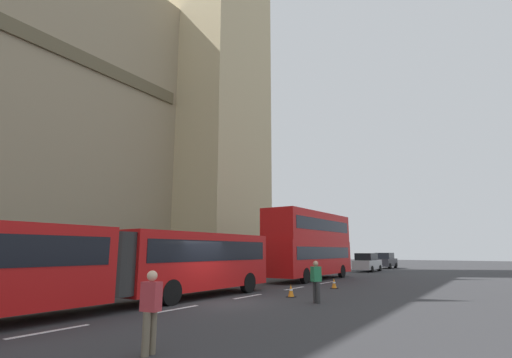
% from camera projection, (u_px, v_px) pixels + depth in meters
% --- Properties ---
extents(ground_plane, '(160.00, 160.00, 0.00)m').
position_uv_depth(ground_plane, '(216.00, 302.00, 15.48)').
color(ground_plane, '#333335').
extents(lane_centre_marking, '(29.80, 0.16, 0.01)m').
position_uv_depth(lane_centre_marking, '(176.00, 309.00, 13.65)').
color(lane_centre_marking, silver).
rests_on(lane_centre_marking, ground_plane).
extents(articulated_bus, '(18.10, 2.54, 2.90)m').
position_uv_depth(articulated_bus, '(106.00, 261.00, 13.70)').
color(articulated_bus, red).
rests_on(articulated_bus, ground_plane).
extents(double_decker_bus, '(10.22, 2.54, 4.90)m').
position_uv_depth(double_decker_bus, '(310.00, 242.00, 28.03)').
color(double_decker_bus, red).
rests_on(double_decker_bus, ground_plane).
extents(sedan_lead, '(4.40, 1.86, 1.85)m').
position_uv_depth(sedan_lead, '(367.00, 262.00, 38.44)').
color(sedan_lead, '#B7B7BC').
rests_on(sedan_lead, ground_plane).
extents(sedan_trailing, '(4.40, 1.86, 1.85)m').
position_uv_depth(sedan_trailing, '(385.00, 261.00, 45.47)').
color(sedan_trailing, black).
rests_on(sedan_trailing, ground_plane).
extents(traffic_cone_west, '(0.36, 0.36, 0.58)m').
position_uv_depth(traffic_cone_west, '(291.00, 291.00, 17.23)').
color(traffic_cone_west, black).
rests_on(traffic_cone_west, ground_plane).
extents(traffic_cone_middle, '(0.36, 0.36, 0.58)m').
position_uv_depth(traffic_cone_middle, '(334.00, 283.00, 21.12)').
color(traffic_cone_middle, black).
rests_on(traffic_cone_middle, ground_plane).
extents(pedestrian_near_cones, '(0.36, 0.43, 1.69)m').
position_uv_depth(pedestrian_near_cones, '(151.00, 309.00, 7.80)').
color(pedestrian_near_cones, '#726651').
rests_on(pedestrian_near_cones, ground_plane).
extents(pedestrian_by_kerb, '(0.46, 0.39, 1.69)m').
position_uv_depth(pedestrian_by_kerb, '(316.00, 280.00, 15.33)').
color(pedestrian_by_kerb, '#333333').
rests_on(pedestrian_by_kerb, ground_plane).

